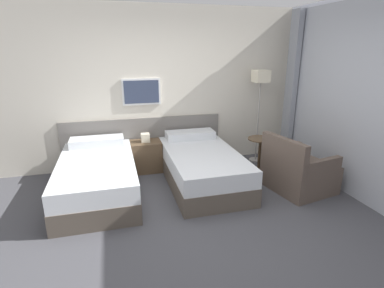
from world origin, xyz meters
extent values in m
plane|color=#47474C|center=(0.00, 0.00, 0.00)|extent=(16.00, 16.00, 0.00)
cube|color=beige|center=(0.00, 2.16, 1.35)|extent=(10.00, 0.06, 2.70)
cube|color=slate|center=(-0.40, 2.11, 0.43)|extent=(2.75, 0.04, 0.87)
cube|color=white|center=(-0.40, 2.11, 1.32)|extent=(0.64, 0.03, 0.44)
cube|color=#333D56|center=(-0.40, 2.09, 1.32)|extent=(0.58, 0.01, 0.38)
cube|color=#8E939E|center=(2.23, 1.78, 1.32)|extent=(0.10, 0.24, 2.64)
cube|color=brown|center=(-1.18, 1.12, 0.14)|extent=(1.04, 1.92, 0.27)
cube|color=silver|center=(-1.18, 1.12, 0.39)|extent=(1.03, 1.90, 0.24)
cube|color=silver|center=(-1.18, 1.85, 0.58)|extent=(0.83, 0.34, 0.13)
cube|color=brown|center=(0.37, 1.12, 0.14)|extent=(1.04, 1.92, 0.27)
cube|color=silver|center=(0.37, 1.12, 0.39)|extent=(1.03, 1.90, 0.24)
cube|color=silver|center=(0.37, 1.85, 0.58)|extent=(0.83, 0.34, 0.13)
cube|color=brown|center=(-0.40, 1.85, 0.26)|extent=(0.51, 0.40, 0.52)
cube|color=beige|center=(-0.40, 1.85, 0.59)|extent=(0.14, 0.14, 0.14)
cylinder|color=#9E9993|center=(1.63, 1.81, 0.01)|extent=(0.24, 0.24, 0.02)
cylinder|color=#9E9993|center=(1.63, 1.81, 0.73)|extent=(0.02, 0.02, 1.43)
cube|color=beige|center=(1.63, 1.81, 1.55)|extent=(0.25, 0.25, 0.21)
cylinder|color=brown|center=(1.39, 1.22, 0.01)|extent=(0.27, 0.27, 0.01)
cylinder|color=brown|center=(1.39, 1.22, 0.31)|extent=(0.05, 0.05, 0.58)
cylinder|color=brown|center=(1.39, 1.22, 0.61)|extent=(0.41, 0.41, 0.02)
cube|color=brown|center=(1.71, 0.55, 0.20)|extent=(0.95, 0.98, 0.41)
cube|color=brown|center=(1.36, 0.48, 0.62)|extent=(0.26, 0.84, 0.42)
cube|color=brown|center=(1.78, 0.18, 0.50)|extent=(0.68, 0.22, 0.18)
cube|color=brown|center=(1.64, 0.92, 0.50)|extent=(0.68, 0.22, 0.18)
camera|label=1|loc=(-0.89, -2.98, 2.01)|focal=28.00mm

